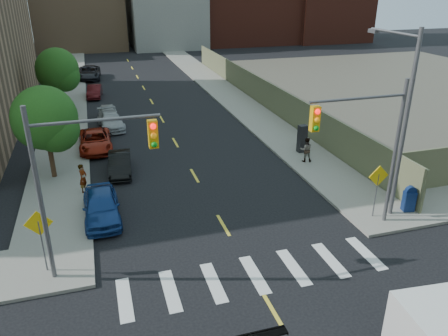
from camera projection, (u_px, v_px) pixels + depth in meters
sidewalk_nw at (69, 85)px, 48.20m from camera, size 3.50×73.00×0.15m
sidewalk_ne at (205, 76)px, 52.32m from camera, size 3.50×73.00×0.15m
fence_north at (260, 91)px, 40.49m from camera, size 0.12×44.00×2.50m
gravel_lot at (411, 87)px, 47.61m from camera, size 36.00×42.00×0.06m
bg_bldg_midwest at (78, 1)px, 72.49m from camera, size 14.00×16.00×15.00m
bg_bldg_center at (164, 16)px, 75.44m from camera, size 12.00×16.00×10.00m
signal_nw at (81, 169)px, 15.73m from camera, size 4.59×0.30×7.00m
signal_ne at (369, 137)px, 18.91m from camera, size 4.59×0.30×7.00m
streetlight_ne at (401, 112)px, 20.01m from camera, size 0.25×3.70×9.00m
warn_sign_nw at (40, 230)px, 16.69m from camera, size 1.06×0.06×2.83m
warn_sign_ne at (378, 182)px, 20.68m from camera, size 1.06×0.06×2.83m
warn_sign_midwest at (57, 126)px, 28.55m from camera, size 1.06×0.06×2.83m
tree_west_near at (45, 122)px, 24.43m from camera, size 3.66×3.64×5.52m
tree_west_far at (58, 72)px, 37.60m from camera, size 3.66×3.64×5.52m
parked_car_blue at (101, 206)px, 21.14m from camera, size 1.75×4.25×1.44m
parked_car_black at (120, 164)px, 26.27m from camera, size 1.57×3.80×1.22m
parked_car_red at (95, 141)px, 29.92m from camera, size 2.15×4.62×1.28m
parked_car_silver at (111, 121)px, 34.21m from camera, size 2.16×4.45×1.25m
parked_car_white at (108, 113)px, 36.13m from camera, size 1.56×3.69×1.25m
parked_car_maroon at (95, 91)px, 43.15m from camera, size 1.63×3.79×1.22m
parked_car_grey at (89, 73)px, 51.07m from camera, size 2.79×5.51×1.49m
mailbox at (409, 199)px, 21.67m from camera, size 0.61×0.51×1.34m
payphone at (302, 139)px, 28.99m from camera, size 0.57×0.47×1.85m
pedestrian_west at (83, 178)px, 23.54m from camera, size 0.58×0.69×1.61m
pedestrian_east at (306, 150)px, 27.50m from camera, size 0.90×0.79×1.58m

